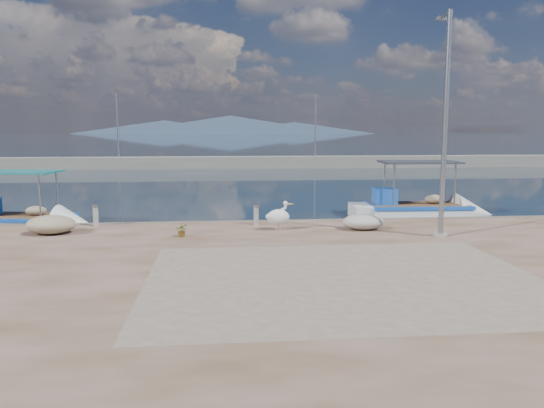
{
  "coord_description": "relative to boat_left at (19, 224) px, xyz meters",
  "views": [
    {
      "loc": [
        -1.77,
        -14.58,
        3.87
      ],
      "look_at": [
        0.0,
        3.8,
        1.3
      ],
      "focal_mm": 35.0,
      "sensor_mm": 36.0,
      "label": 1
    }
  ],
  "objects": [
    {
      "name": "net_pile_b",
      "position": [
        2.4,
        -3.76,
        0.6
      ],
      "size": [
        1.58,
        1.23,
        0.62
      ],
      "primitive_type": "ellipsoid",
      "color": "#C3B291",
      "rests_on": "quay"
    },
    {
      "name": "bollard_far",
      "position": [
        3.53,
        -2.43,
        0.7
      ],
      "size": [
        0.25,
        0.25,
        0.75
      ],
      "color": "gray",
      "rests_on": "quay"
    },
    {
      "name": "pelican",
      "position": [
        9.91,
        -3.84,
        0.76
      ],
      "size": [
        1.04,
        0.68,
        0.99
      ],
      "rotation": [
        0.0,
        0.0,
        0.32
      ],
      "color": "tan",
      "rests_on": "quay"
    },
    {
      "name": "bollard_near",
      "position": [
        9.22,
        -2.77,
        0.68
      ],
      "size": [
        0.23,
        0.23,
        0.71
      ],
      "color": "gray",
      "rests_on": "quay"
    },
    {
      "name": "quay_patch",
      "position": [
        10.76,
        -9.91,
        0.29
      ],
      "size": [
        9.0,
        7.0,
        0.01
      ],
      "primitive_type": "cube",
      "color": "gray",
      "rests_on": "quay"
    },
    {
      "name": "mountains",
      "position": [
        14.15,
        643.09,
        9.3
      ],
      "size": [
        370.0,
        280.0,
        22.0
      ],
      "color": "#28384C",
      "rests_on": "ground"
    },
    {
      "name": "boat_right",
      "position": [
        16.7,
        1.28,
        0.02
      ],
      "size": [
        6.2,
        2.28,
        2.94
      ],
      "rotation": [
        0.0,
        0.0,
        -0.05
      ],
      "color": "white",
      "rests_on": "ground"
    },
    {
      "name": "quay",
      "position": [
        9.76,
        -12.91,
        0.04
      ],
      "size": [
        44.0,
        22.0,
        0.5
      ],
      "primitive_type": "cube",
      "color": "brown",
      "rests_on": "ground"
    },
    {
      "name": "ground",
      "position": [
        9.76,
        -6.91,
        -0.21
      ],
      "size": [
        1400.0,
        1400.0,
        0.0
      ],
      "primitive_type": "plane",
      "color": "#162635",
      "rests_on": "ground"
    },
    {
      "name": "breakwater",
      "position": [
        9.76,
        33.09,
        0.39
      ],
      "size": [
        120.0,
        2.2,
        7.5
      ],
      "color": "gray",
      "rests_on": "ground"
    },
    {
      "name": "lamp_post",
      "position": [
        14.96,
        -5.41,
        3.59
      ],
      "size": [
        0.44,
        0.96,
        7.0
      ],
      "color": "gray",
      "rests_on": "quay"
    },
    {
      "name": "potted_plant",
      "position": [
        6.72,
        -4.67,
        0.5
      ],
      "size": [
        0.38,
        0.33,
        0.42
      ],
      "primitive_type": "imported",
      "rotation": [
        0.0,
        0.0,
        -0.0
      ],
      "color": "#33722D",
      "rests_on": "quay"
    },
    {
      "name": "net_pile_d",
      "position": [
        12.82,
        -3.99,
        0.56
      ],
      "size": [
        1.42,
        1.06,
        0.53
      ],
      "primitive_type": "ellipsoid",
      "color": "#B4AEA7",
      "rests_on": "quay"
    },
    {
      "name": "boat_left",
      "position": [
        0.0,
        0.0,
        0.0
      ],
      "size": [
        5.81,
        2.76,
        2.68
      ],
      "rotation": [
        0.0,
        0.0,
        -0.17
      ],
      "color": "white",
      "rests_on": "ground"
    }
  ]
}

